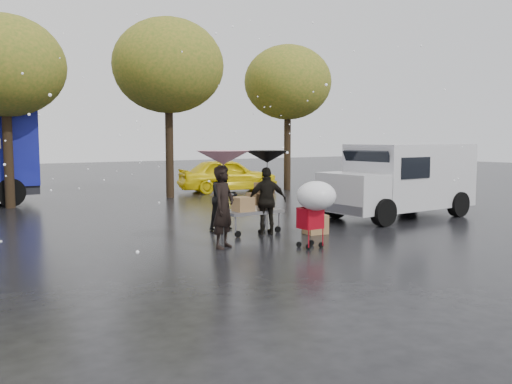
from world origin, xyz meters
TOP-DOWN VIEW (x-y plane):
  - ground at (0.00, 0.00)m, footprint 90.00×90.00m
  - person_pink at (-1.03, -0.02)m, footprint 0.78×0.70m
  - person_middle at (0.17, 1.96)m, footprint 0.87×0.70m
  - person_black at (0.73, 0.81)m, footprint 1.06×0.74m
  - umbrella_pink at (-1.03, -0.02)m, footprint 1.15×1.15m
  - umbrella_black at (0.73, 0.81)m, footprint 1.10×1.10m
  - vendor_cart at (0.58, 1.18)m, footprint 1.52×0.80m
  - shopping_cart at (0.54, -1.21)m, footprint 0.84×0.84m
  - white_van at (5.85, 0.97)m, footprint 4.91×2.18m
  - box_ground_near at (1.77, 0.20)m, footprint 0.58×0.49m
  - box_ground_far at (1.97, 0.60)m, footprint 0.50×0.45m
  - yellow_taxi at (5.62, 10.61)m, footprint 4.69×2.82m
  - tree_row at (-0.47, 10.00)m, footprint 21.60×4.40m

SIDE VIEW (x-z plane):
  - ground at x=0.00m, z-range 0.00..0.00m
  - box_ground_far at x=1.97m, z-range 0.00..0.32m
  - box_ground_near at x=1.77m, z-range 0.00..0.47m
  - vendor_cart at x=0.58m, z-range 0.09..1.36m
  - yellow_taxi at x=5.62m, z-range 0.00..1.49m
  - person_black at x=0.73m, z-range 0.00..1.67m
  - person_middle at x=0.17m, z-range 0.00..1.68m
  - person_pink at x=-1.03m, z-range 0.00..1.78m
  - shopping_cart at x=0.54m, z-range 0.33..1.80m
  - white_van at x=5.85m, z-range 0.06..2.26m
  - umbrella_black at x=0.73m, z-range 0.88..2.96m
  - umbrella_pink at x=-1.03m, z-range 0.90..3.01m
  - tree_row at x=-0.47m, z-range 1.46..8.58m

